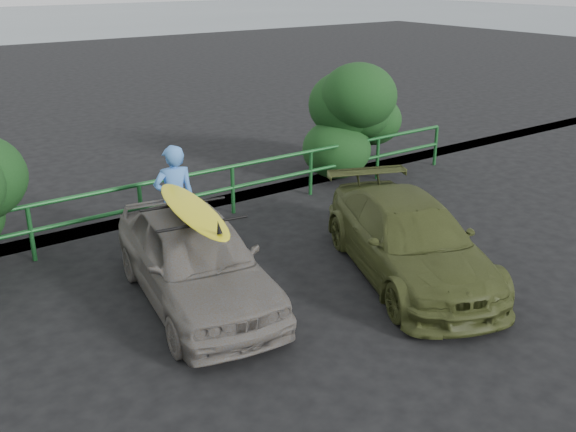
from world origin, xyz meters
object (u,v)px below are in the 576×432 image
man (175,200)px  surfboard (192,210)px  olive_vehicle (409,240)px  guardrail (189,199)px  sedan (195,259)px

man → surfboard: size_ratio=0.75×
olive_vehicle → man: 4.06m
guardrail → surfboard: size_ratio=5.31×
olive_vehicle → man: bearing=152.9°
guardrail → olive_vehicle: olive_vehicle is taller
guardrail → sedan: bearing=-115.2°
guardrail → olive_vehicle: (1.88, -4.13, 0.11)m
olive_vehicle → surfboard: 3.57m
sedan → olive_vehicle: size_ratio=0.94×
guardrail → surfboard: 3.35m
man → sedan: bearing=84.1°
guardrail → olive_vehicle: 4.54m
guardrail → surfboard: bearing=-115.2°
sedan → surfboard: 0.78m
olive_vehicle → man: man is taller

